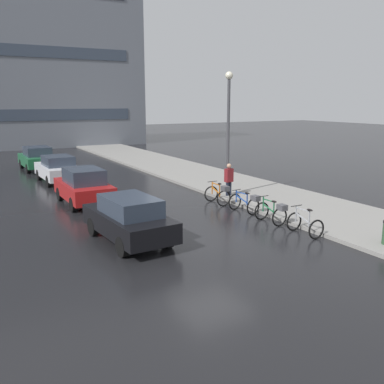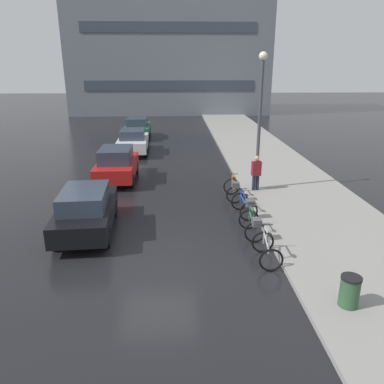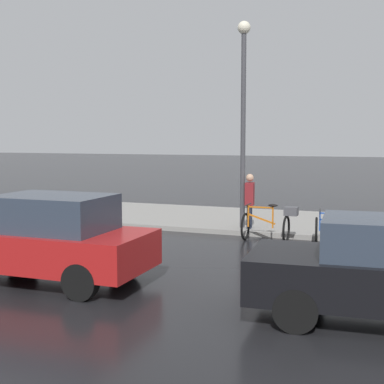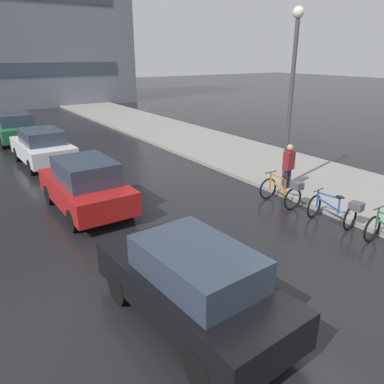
% 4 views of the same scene
% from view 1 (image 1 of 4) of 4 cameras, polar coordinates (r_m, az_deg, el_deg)
% --- Properties ---
extents(ground_plane, '(140.00, 140.00, 0.00)m').
position_cam_1_polar(ground_plane, '(14.53, 2.75, -6.60)').
color(ground_plane, black).
extents(sidewalk_kerb, '(4.80, 60.00, 0.14)m').
position_cam_1_polar(sidewalk_kerb, '(25.84, 2.39, 1.82)').
color(sidewalk_kerb, gray).
rests_on(sidewalk_kerb, ground).
extents(bicycle_nearest, '(0.71, 1.19, 0.99)m').
position_cam_1_polar(bicycle_nearest, '(15.61, 14.81, -4.16)').
color(bicycle_nearest, black).
rests_on(bicycle_nearest, ground).
extents(bicycle_second, '(0.73, 1.39, 0.99)m').
position_cam_1_polar(bicycle_second, '(16.69, 10.75, -2.60)').
color(bicycle_second, black).
rests_on(bicycle_second, ground).
extents(bicycle_third, '(0.86, 1.49, 0.91)m').
position_cam_1_polar(bicycle_third, '(18.12, 7.27, -1.35)').
color(bicycle_third, black).
rests_on(bicycle_third, ground).
extents(bicycle_farthest, '(0.76, 1.44, 1.01)m').
position_cam_1_polar(bicycle_farthest, '(19.52, 3.63, -0.22)').
color(bicycle_farthest, black).
rests_on(bicycle_farthest, ground).
extents(car_black, '(2.03, 4.18, 1.56)m').
position_cam_1_polar(car_black, '(14.42, -8.41, -3.53)').
color(car_black, black).
rests_on(car_black, ground).
extents(car_red, '(1.87, 3.97, 1.66)m').
position_cam_1_polar(car_red, '(20.11, -14.23, 0.75)').
color(car_red, '#AD1919').
rests_on(car_red, ground).
extents(car_white, '(1.98, 4.13, 1.56)m').
position_cam_1_polar(car_white, '(26.03, -17.44, 2.96)').
color(car_white, silver).
rests_on(car_white, ground).
extents(car_green, '(2.01, 4.07, 1.60)m').
position_cam_1_polar(car_green, '(31.26, -19.92, 4.27)').
color(car_green, '#1E6038').
rests_on(car_green, ground).
extents(pedestrian, '(0.43, 0.30, 1.70)m').
position_cam_1_polar(pedestrian, '(20.76, 4.93, 1.77)').
color(pedestrian, '#1E2333').
rests_on(pedestrian, ground).
extents(streetlamp, '(0.37, 0.37, 5.99)m').
position_cam_1_polar(streetlamp, '(20.68, 4.87, 9.49)').
color(streetlamp, '#424247').
rests_on(streetlamp, ground).
extents(building_facade_main, '(22.77, 8.17, 18.53)m').
position_cam_1_polar(building_facade_main, '(48.79, -21.32, 16.67)').
color(building_facade_main, slate).
rests_on(building_facade_main, ground).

